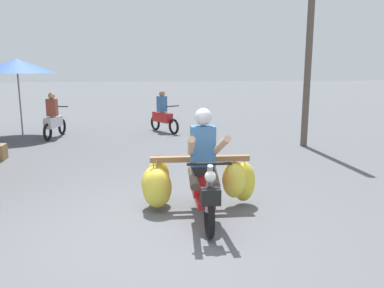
% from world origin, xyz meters
% --- Properties ---
extents(ground_plane, '(120.00, 120.00, 0.00)m').
position_xyz_m(ground_plane, '(0.00, 0.00, 0.00)').
color(ground_plane, '#56595E').
extents(motorbike_main_loaded, '(1.83, 1.83, 1.58)m').
position_xyz_m(motorbike_main_loaded, '(0.59, 0.76, 0.50)').
color(motorbike_main_loaded, black).
rests_on(motorbike_main_loaded, ground).
extents(motorbike_distant_ahead_left, '(0.59, 1.60, 1.40)m').
position_xyz_m(motorbike_distant_ahead_left, '(-2.64, 7.57, 0.57)').
color(motorbike_distant_ahead_left, black).
rests_on(motorbike_distant_ahead_left, ground).
extents(motorbike_distant_ahead_right, '(0.90, 1.46, 1.40)m').
position_xyz_m(motorbike_distant_ahead_right, '(0.78, 8.15, 0.57)').
color(motorbike_distant_ahead_right, black).
rests_on(motorbike_distant_ahead_right, ground).
extents(market_umbrella_near_shop, '(2.29, 2.29, 2.42)m').
position_xyz_m(market_umbrella_near_shop, '(-3.71, 8.11, 2.19)').
color(market_umbrella_near_shop, '#99999E').
rests_on(market_umbrella_near_shop, ground).
extents(utility_pole, '(0.18, 0.18, 6.83)m').
position_xyz_m(utility_pole, '(4.43, 5.15, 3.41)').
color(utility_pole, brown).
rests_on(utility_pole, ground).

